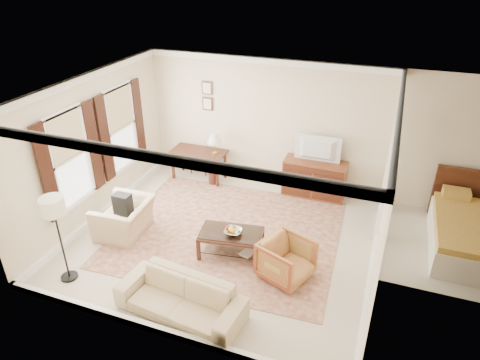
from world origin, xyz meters
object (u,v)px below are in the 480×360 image
Objects in this scene: writing_desk at (199,155)px; sofa at (180,293)px; club_armchair at (124,213)px; coffee_table at (231,237)px; tv at (318,142)px; striped_armchair at (286,258)px; sideboard at (314,179)px.

sofa is at bearing -68.57° from writing_desk.
club_armchair is 0.54× the size of sofa.
club_armchair reaches higher than coffee_table.
sofa is at bearing 74.70° from tv.
club_armchair is (-3.23, 0.17, 0.06)m from striped_armchair.
tv reaches higher than club_armchair.
club_armchair is (-3.11, -2.71, 0.04)m from sideboard.
sofa is at bearing 48.82° from club_armchair.
sideboard reaches higher than coffee_table.
sideboard is (2.74, 0.13, -0.18)m from writing_desk.
tv reaches higher than sofa.
writing_desk is 3.97m from striped_armchair.
tv is (0.00, -0.02, 0.89)m from sideboard.
writing_desk is 4.38m from sofa.
tv is 2.91m from coffee_table.
sideboard is at bearing 23.91° from striped_armchair.
club_armchair reaches higher than writing_desk.
striped_armchair is 0.40× the size of sofa.
coffee_table is 2.16m from club_armchair.
coffee_table is at bearing 69.62° from tv.
sideboard is 4.12m from club_armchair.
club_armchair is at bearing 40.83° from tv.
writing_desk is 2.60m from club_armchair.
writing_desk is at bearing 2.38° from tv.
sofa reaches higher than writing_desk.
sideboard is at bearing 127.13° from club_armchair.
striped_armchair is at bearing -87.53° from sideboard.
writing_desk is at bearing -177.20° from sideboard.
writing_desk is 0.67× the size of sofa.
coffee_table is 0.61× the size of sofa.
tv is 4.44m from sofa.
coffee_table is 1.14× the size of club_armchair.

